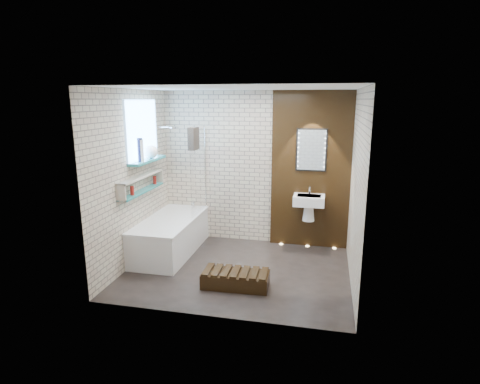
% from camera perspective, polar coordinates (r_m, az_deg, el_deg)
% --- Properties ---
extents(ground, '(3.20, 3.20, 0.00)m').
position_cam_1_polar(ground, '(5.91, -0.32, -11.25)').
color(ground, black).
rests_on(ground, ground).
extents(room_shell, '(3.24, 3.20, 2.60)m').
position_cam_1_polar(room_shell, '(5.50, -0.34, 1.17)').
color(room_shell, '#B8A492').
rests_on(room_shell, ground).
extents(walnut_panel, '(1.30, 0.06, 2.60)m').
position_cam_1_polar(walnut_panel, '(6.62, 10.19, 3.03)').
color(walnut_panel, black).
rests_on(walnut_panel, ground).
extents(clerestory_window, '(0.18, 1.00, 0.94)m').
position_cam_1_polar(clerestory_window, '(6.26, -13.89, 7.84)').
color(clerestory_window, '#7FADE0').
rests_on(clerestory_window, room_shell).
extents(display_niche, '(0.14, 1.30, 0.26)m').
position_cam_1_polar(display_niche, '(6.17, -14.02, 1.16)').
color(display_niche, teal).
rests_on(display_niche, room_shell).
extents(bathtub, '(0.79, 1.74, 0.70)m').
position_cam_1_polar(bathtub, '(6.55, -10.00, -6.20)').
color(bathtub, white).
rests_on(bathtub, ground).
extents(bath_screen, '(0.01, 0.78, 1.40)m').
position_cam_1_polar(bath_screen, '(6.57, -6.03, 2.93)').
color(bath_screen, white).
rests_on(bath_screen, bathtub).
extents(towel, '(0.10, 0.27, 0.35)m').
position_cam_1_polar(towel, '(6.30, -6.75, 7.70)').
color(towel, black).
rests_on(towel, bath_screen).
extents(shower_head, '(0.18, 0.18, 0.02)m').
position_cam_1_polar(shower_head, '(6.69, -9.56, 9.21)').
color(shower_head, silver).
rests_on(shower_head, room_shell).
extents(washbasin, '(0.50, 0.36, 0.58)m').
position_cam_1_polar(washbasin, '(6.54, 9.94, -1.68)').
color(washbasin, white).
rests_on(washbasin, walnut_panel).
extents(led_mirror, '(0.50, 0.02, 0.70)m').
position_cam_1_polar(led_mirror, '(6.53, 10.31, 6.00)').
color(led_mirror, black).
rests_on(led_mirror, walnut_panel).
extents(walnut_step, '(0.90, 0.42, 0.20)m').
position_cam_1_polar(walnut_step, '(5.40, -0.64, -12.57)').
color(walnut_step, black).
rests_on(walnut_step, ground).
extents(niche_bottles, '(0.06, 0.83, 0.13)m').
position_cam_1_polar(niche_bottles, '(6.22, -13.81, 0.94)').
color(niche_bottles, maroon).
rests_on(niche_bottles, display_niche).
extents(sill_vases, '(0.20, 0.51, 0.35)m').
position_cam_1_polar(sill_vases, '(6.23, -13.31, 5.78)').
color(sill_vases, '#16183D').
rests_on(sill_vases, clerestory_window).
extents(floor_uplights, '(0.96, 0.06, 0.01)m').
position_cam_1_polar(floor_uplights, '(6.89, 9.73, -7.72)').
color(floor_uplights, '#FFD899').
rests_on(floor_uplights, ground).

